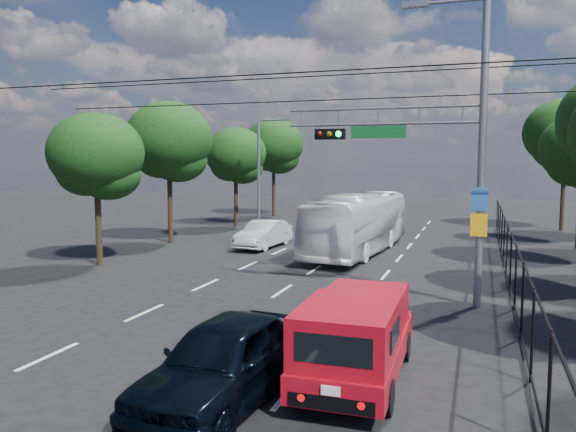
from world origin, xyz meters
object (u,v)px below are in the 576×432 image
at_px(signal_mast, 441,139).
at_px(white_van, 264,234).
at_px(white_bus, 358,223).
at_px(navy_hatchback, 224,361).
at_px(red_pickup, 357,335).

distance_m(signal_mast, white_van, 13.88).
bearing_deg(white_bus, navy_hatchback, -81.66).
bearing_deg(navy_hatchback, red_pickup, 45.06).
bearing_deg(red_pickup, white_van, 117.52).
bearing_deg(red_pickup, signal_mast, 80.95).
distance_m(signal_mast, white_bus, 10.81).
relative_size(navy_hatchback, white_van, 1.12).
xyz_separation_m(signal_mast, white_bus, (-4.48, 9.08, -3.77)).
distance_m(signal_mast, red_pickup, 8.33).
height_order(white_bus, white_van, white_bus).
bearing_deg(signal_mast, red_pickup, -99.05).
xyz_separation_m(red_pickup, navy_hatchback, (-2.16, -1.84, -0.17)).
xyz_separation_m(navy_hatchback, white_bus, (-1.20, 18.00, 0.66)).
distance_m(navy_hatchback, white_van, 18.99).
height_order(navy_hatchback, white_bus, white_bus).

